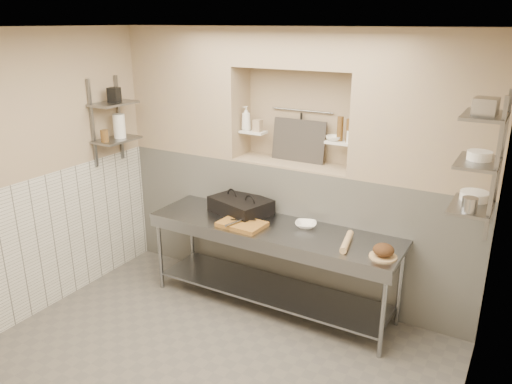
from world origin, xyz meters
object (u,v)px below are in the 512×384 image
Objects in this scene: prep_table at (272,250)px; rolling_pin at (347,242)px; bottle_soap at (246,119)px; bowl_alcove at (333,138)px; mixing_bowl at (306,225)px; bread_loaf at (384,250)px; jug_left at (119,126)px; cutting_board at (242,224)px; panini_press at (241,206)px.

rolling_pin is (0.79, -0.03, 0.29)m from prep_table.
bottle_soap is 1.01m from bowl_alcove.
rolling_pin reaches higher than mixing_bowl.
bread_loaf is (1.16, -0.12, 0.33)m from prep_table.
bread_loaf is at bearing -20.25° from bottle_soap.
mixing_bowl is 1.35m from bottle_soap.
jug_left reaches higher than bowl_alcove.
bowl_alcove reaches higher than bread_loaf.
bowl_alcove is at bearing 1.33° from bottle_soap.
bottle_soap is at bearing 117.10° from cutting_board.
cutting_board reaches higher than prep_table.
rolling_pin is (1.06, 0.10, 0.01)m from cutting_board.
panini_press is 3.30× the size of mixing_bowl.
bottle_soap reaches higher than bowl_alcove.
panini_press reaches higher than mixing_bowl.
bowl_alcove reaches higher than panini_press.
bottle_soap is at bearing 138.67° from prep_table.
panini_press reaches higher than bread_loaf.
cutting_board is 1.43m from bread_loaf.
bottle_soap is (-0.61, 0.54, 1.20)m from prep_table.
bottle_soap is (-1.40, 0.57, 0.91)m from rolling_pin.
bowl_alcove is 2.36m from jug_left.
mixing_bowl is at bearing 6.27° from jug_left.
rolling_pin is 2.76× the size of bowl_alcove.
prep_table is 12.19× the size of mixing_bowl.
panini_press is at bearing 123.01° from cutting_board.
bottle_soap reaches higher than prep_table.
prep_table is at bearing 177.73° from rolling_pin.
jug_left is at bearing -164.30° from bowl_alcove.
jug_left is at bearing -152.96° from panini_press.
jug_left reaches higher than cutting_board.
bottle_soap is (-0.14, 0.36, 0.86)m from panini_press.
bread_loaf is 1.21× the size of bowl_alcove.
panini_press reaches higher than cutting_board.
cutting_board is at bearing -174.84° from rolling_pin.
mixing_bowl is 2.34m from jug_left.
jug_left reaches higher than panini_press.
prep_table is at bearing 25.31° from cutting_board.
bread_loaf is (0.36, -0.08, 0.04)m from rolling_pin.
rolling_pin is at bearing 7.45° from panini_press.
bread_loaf is at bearing 6.63° from panini_press.
bottle_soap reaches higher than bread_loaf.
bowl_alcove is (-0.77, 0.67, 0.77)m from bread_loaf.
bowl_alcove is at bearing 40.89° from panini_press.
rolling_pin is at bearing -55.56° from bowl_alcove.
bowl_alcove is at bearing 138.65° from bread_loaf.
prep_table is 1.29m from bowl_alcove.
prep_table is 9.89× the size of jug_left.
mixing_bowl is at bearing 158.81° from rolling_pin.
jug_left is (-2.67, -0.05, 0.81)m from rolling_pin.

